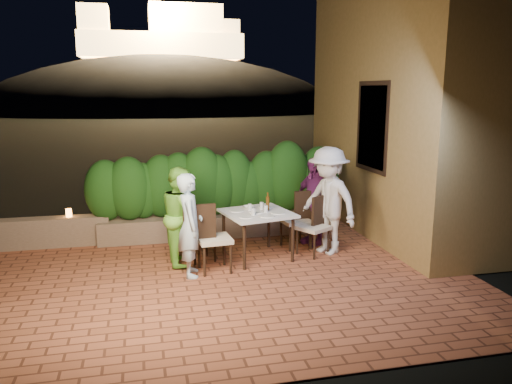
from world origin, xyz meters
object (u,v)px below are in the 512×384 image
object	(u,v)px
beer_bottle	(268,201)
dining_table	(257,235)
chair_left_front	(214,238)
bowl	(249,207)
diner_blue	(190,225)
chair_right_front	(313,226)
chair_right_back	(296,220)
diner_white	(328,201)
diner_purple	(314,201)
parapet_lamp	(69,213)
chair_left_back	(201,234)
diner_green	(181,216)

from	to	relation	value
beer_bottle	dining_table	bearing A→B (deg)	-157.36
chair_left_front	dining_table	bearing A→B (deg)	25.20
bowl	diner_blue	distance (m)	1.29
chair_right_front	chair_right_back	bearing A→B (deg)	-100.72
diner_white	chair_left_front	bearing A→B (deg)	-103.83
chair_left_front	diner_purple	distance (m)	2.09
chair_right_back	beer_bottle	bearing A→B (deg)	20.81
dining_table	diner_white	xyz separation A→B (m)	(1.17, -0.00, 0.50)
chair_left_front	diner_purple	size ratio (longest dim) A/B	0.67
diner_white	diner_purple	distance (m)	0.53
chair_left_front	diner_blue	xyz separation A→B (m)	(-0.36, -0.09, 0.23)
parapet_lamp	chair_right_front	bearing A→B (deg)	-19.88
dining_table	chair_right_front	bearing A→B (deg)	-2.39
diner_purple	chair_left_back	bearing A→B (deg)	-99.45
chair_right_front	beer_bottle	bearing A→B (deg)	-40.08
chair_right_back	diner_green	size ratio (longest dim) A/B	0.64
chair_left_front	parapet_lamp	world-z (taller)	chair_left_front
bowl	diner_purple	size ratio (longest dim) A/B	0.11
dining_table	diner_green	xyz separation A→B (m)	(-1.18, 0.04, 0.38)
diner_green	bowl	bearing A→B (deg)	-81.35
chair_left_front	chair_left_back	distance (m)	0.53
chair_right_back	diner_purple	bearing A→B (deg)	-170.38
diner_green	chair_right_front	bearing A→B (deg)	-95.23
diner_blue	diner_green	world-z (taller)	diner_green
chair_left_front	diner_purple	bearing A→B (deg)	22.17
chair_left_front	chair_right_front	distance (m)	1.70
diner_blue	chair_right_front	bearing A→B (deg)	-74.58
diner_white	chair_right_front	bearing A→B (deg)	-108.47
chair_right_front	diner_purple	xyz separation A→B (m)	(0.19, 0.54, 0.29)
chair_right_back	dining_table	bearing A→B (deg)	19.31
beer_bottle	chair_left_front	size ratio (longest dim) A/B	0.28
diner_white	parapet_lamp	distance (m)	4.39
chair_left_front	diner_blue	distance (m)	0.44
diner_blue	parapet_lamp	distance (m)	2.67
chair_right_front	diner_white	distance (m)	0.48
dining_table	diner_green	world-z (taller)	diner_green
beer_bottle	diner_blue	size ratio (longest dim) A/B	0.19
dining_table	chair_right_back	bearing A→B (deg)	27.54
diner_white	diner_purple	bearing A→B (deg)	161.28
chair_left_back	parapet_lamp	size ratio (longest dim) A/B	6.21
diner_blue	diner_white	size ratio (longest dim) A/B	0.85
beer_bottle	diner_green	distance (m)	1.38
chair_right_front	diner_purple	size ratio (longest dim) A/B	0.62
diner_purple	bowl	bearing A→B (deg)	-100.14
chair_right_back	chair_left_front	bearing A→B (deg)	20.43
beer_bottle	chair_right_back	size ratio (longest dim) A/B	0.30
diner_blue	parapet_lamp	world-z (taller)	diner_blue
bowl	chair_left_front	size ratio (longest dim) A/B	0.17
parapet_lamp	diner_purple	bearing A→B (deg)	-11.95
chair_left_front	diner_green	bearing A→B (deg)	128.90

